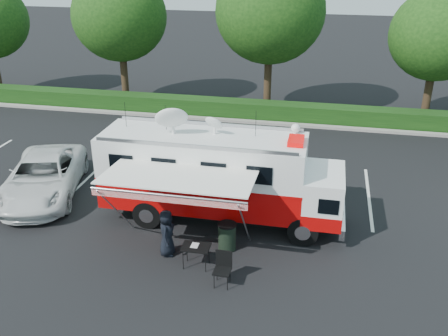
{
  "coord_description": "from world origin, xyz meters",
  "views": [
    {
      "loc": [
        3.44,
        -15.8,
        9.48
      ],
      "look_at": [
        0.0,
        0.5,
        1.9
      ],
      "focal_mm": 40.0,
      "sensor_mm": 36.0,
      "label": 1
    }
  ],
  "objects_px": {
    "folding_table": "(196,248)",
    "trash_bin": "(227,236)",
    "command_truck": "(219,176)",
    "white_suv": "(46,194)"
  },
  "relations": [
    {
      "from": "folding_table",
      "to": "trash_bin",
      "type": "height_order",
      "value": "trash_bin"
    },
    {
      "from": "folding_table",
      "to": "trash_bin",
      "type": "bearing_deg",
      "value": 57.62
    },
    {
      "from": "command_truck",
      "to": "folding_table",
      "type": "bearing_deg",
      "value": -91.57
    },
    {
      "from": "command_truck",
      "to": "white_suv",
      "type": "distance_m",
      "value": 7.65
    },
    {
      "from": "white_suv",
      "to": "folding_table",
      "type": "bearing_deg",
      "value": -42.1
    },
    {
      "from": "white_suv",
      "to": "trash_bin",
      "type": "bearing_deg",
      "value": -32.48
    },
    {
      "from": "command_truck",
      "to": "folding_table",
      "type": "xyz_separation_m",
      "value": [
        -0.08,
        -3.04,
        -1.1
      ]
    },
    {
      "from": "command_truck",
      "to": "white_suv",
      "type": "height_order",
      "value": "command_truck"
    },
    {
      "from": "white_suv",
      "to": "trash_bin",
      "type": "height_order",
      "value": "trash_bin"
    },
    {
      "from": "command_truck",
      "to": "folding_table",
      "type": "distance_m",
      "value": 3.23
    }
  ]
}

